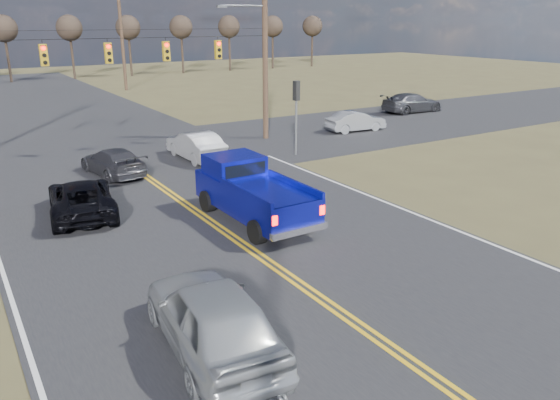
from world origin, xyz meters
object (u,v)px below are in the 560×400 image
black_suv (81,198)px  cross_car_east_near (356,121)px  pickup_truck (252,192)px  cross_car_east_far (412,103)px  white_car_queue (196,145)px  dgrey_car_queue (113,162)px  silver_suv (212,317)px

black_suv → cross_car_east_near: 20.01m
pickup_truck → cross_car_east_far: pickup_truck is taller
white_car_queue → cross_car_east_near: (11.72, 1.38, -0.07)m
pickup_truck → cross_car_east_far: size_ratio=1.12×
black_suv → white_car_queue: (7.02, 5.64, 0.06)m
dgrey_car_queue → cross_car_east_far: cross_car_east_far is taller
cross_car_east_far → black_suv: bearing=113.0°
white_car_queue → cross_car_east_near: 11.80m
white_car_queue → dgrey_car_queue: 4.56m
white_car_queue → pickup_truck: bearing=77.0°
pickup_truck → cross_car_east_far: 26.40m
pickup_truck → white_car_queue: pickup_truck is taller
black_suv → dgrey_car_queue: black_suv is taller
pickup_truck → black_suv: size_ratio=1.19×
pickup_truck → dgrey_car_queue: pickup_truck is taller
pickup_truck → silver_suv: bearing=-125.7°
pickup_truck → cross_car_east_far: (22.20, 14.30, -0.29)m
pickup_truck → dgrey_car_queue: size_ratio=1.31×
silver_suv → black_suv: (-0.34, 10.48, -0.18)m
dgrey_car_queue → silver_suv: bearing=73.9°
silver_suv → dgrey_car_queue: bearing=-92.6°
pickup_truck → cross_car_east_far: bearing=32.2°
silver_suv → black_suv: 10.49m
silver_suv → white_car_queue: bearing=-107.0°
white_car_queue → silver_suv: bearing=66.1°
cross_car_east_near → cross_car_east_far: (8.54, 3.54, 0.09)m
white_car_queue → cross_car_east_far: 20.85m
pickup_truck → white_car_queue: (1.93, 9.38, -0.31)m
dgrey_car_queue → cross_car_east_near: bearing=179.5°
pickup_truck → dgrey_car_queue: (-2.56, 8.60, -0.40)m
pickup_truck → black_suv: 6.32m
cross_car_east_near → silver_suv: bearing=138.9°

